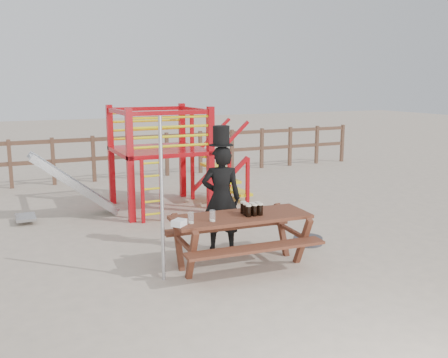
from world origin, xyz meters
TOP-DOWN VIEW (x-y plane):
  - ground at (0.00, 0.00)m, footprint 60.00×60.00m
  - back_fence at (0.00, 7.00)m, footprint 15.09×0.09m
  - playground_fort at (0.12, 3.58)m, footprint 4.71×1.84m
  - picnic_table at (0.20, -0.07)m, footprint 2.00×1.44m
  - man_with_hat at (0.25, 0.68)m, footprint 0.70×0.59m
  - metal_pole at (-0.93, -0.08)m, footprint 0.05×0.05m
  - parasol_base at (1.64, 0.36)m, footprint 0.47×0.47m
  - paper_bag at (-0.75, -0.20)m, footprint 0.23×0.22m
  - stout_pints at (0.35, -0.12)m, footprint 0.27×0.27m
  - empty_glasses at (-0.42, -0.17)m, footprint 0.37×0.11m

SIDE VIEW (x-z plane):
  - ground at x=0.00m, z-range 0.00..0.00m
  - parasol_base at x=1.64m, z-range -0.04..0.15m
  - picnic_table at x=0.20m, z-range 0.10..0.84m
  - back_fence at x=0.00m, z-range 0.14..1.34m
  - paper_bag at x=-0.75m, z-range 0.74..0.82m
  - empty_glasses at x=-0.42m, z-range 0.74..0.89m
  - stout_pints at x=0.35m, z-range 0.75..0.92m
  - man_with_hat at x=0.25m, z-range -0.10..1.83m
  - playground_fort at x=0.12m, z-range 0.02..2.12m
  - metal_pole at x=-0.93m, z-range 0.00..2.15m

